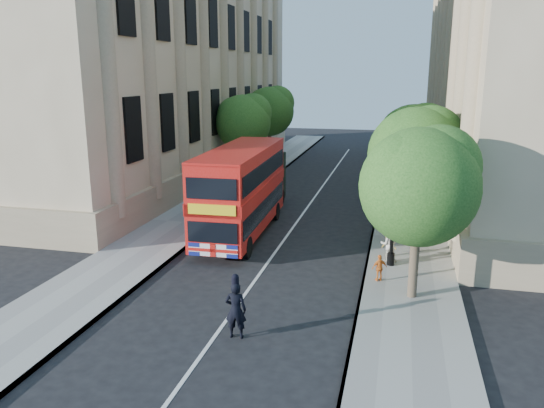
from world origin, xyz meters
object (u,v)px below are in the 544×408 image
Objects in this scene: box_van at (254,184)px; police_constable at (236,310)px; woman_pedestrian at (389,244)px; lamp_post at (394,208)px; double_decker_bus at (241,189)px.

box_van is 3.17× the size of police_constable.
box_van is 3.82× the size of woman_pedestrian.
police_constable is (-4.36, -7.07, -1.63)m from lamp_post.
box_van is 15.24m from police_constable.
woman_pedestrian is (-0.10, 0.45, -1.66)m from lamp_post.
woman_pedestrian is at bearing 102.74° from lamp_post.
box_van is (-0.73, 4.85, -0.80)m from double_decker_bus.
box_van is at bearing -82.67° from police_constable.
lamp_post is at bearing 99.17° from woman_pedestrian.
lamp_post is at bearing -23.69° from double_decker_bus.
double_decker_bus is 10.45m from police_constable.
woman_pedestrian is (7.81, -7.30, -0.66)m from box_van.
double_decker_bus reaches higher than woman_pedestrian.
box_van reaches higher than police_constable.
double_decker_bus is 1.64× the size of box_van.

